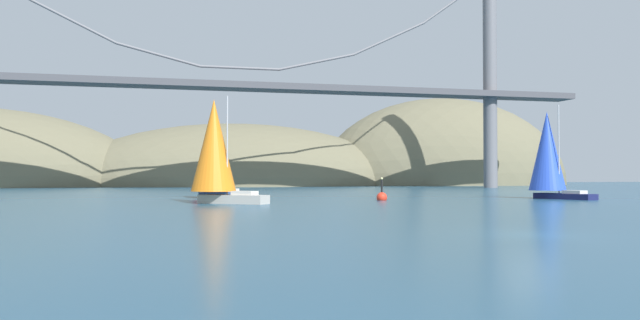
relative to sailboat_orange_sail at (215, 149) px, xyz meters
The scene contains 8 objects.
ground_plane 37.79m from the sailboat_orange_sail, 73.85° to the right, with size 360.00×360.00×0.00m, color navy.
headland_center 100.36m from the sailboat_orange_sail, 81.15° to the left, with size 84.34×44.00×30.33m, color #6B664C.
headland_right 121.62m from the sailboat_orange_sail, 54.58° to the left, with size 68.73×44.00×45.99m, color #6B664C.
suspension_bridge 61.84m from the sailboat_orange_sail, 79.99° to the left, with size 138.79×6.00×43.78m.
sailboat_orange_sail is the anchor object (origin of this frame).
sailboat_red_spinnaker 14.20m from the sailboat_orange_sail, 86.36° to the left, with size 7.34×5.80×7.96m.
sailboat_blue_spinnaker 37.35m from the sailboat_orange_sail, ahead, with size 5.23×8.28×10.38m.
channel_buoy 18.22m from the sailboat_orange_sail, ahead, with size 1.10×1.10×2.64m.
Camera 1 is at (-16.56, -26.05, 2.68)m, focal length 36.91 mm.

